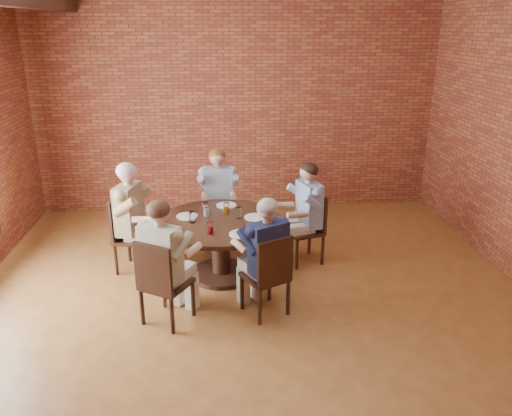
{
  "coord_description": "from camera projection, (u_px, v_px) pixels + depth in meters",
  "views": [
    {
      "loc": [
        -0.37,
        -4.64,
        2.97
      ],
      "look_at": [
        0.1,
        1.0,
        0.88
      ],
      "focal_mm": 35.0,
      "sensor_mm": 36.0,
      "label": 1
    }
  ],
  "objects": [
    {
      "name": "chair_c",
      "position": [
        128.0,
        231.0,
        6.29
      ],
      "size": [
        0.56,
        0.56,
        0.98
      ],
      "rotation": [
        0.0,
        0.0,
        1.32
      ],
      "color": "#321910",
      "rests_on": "floor"
    },
    {
      "name": "diner_d",
      "position": [
        165.0,
        262.0,
        5.1
      ],
      "size": [
        0.82,
        0.86,
        1.36
      ],
      "primitive_type": null,
      "rotation": [
        0.0,
        0.0,
        2.59
      ],
      "color": "#B6A48F",
      "rests_on": "floor"
    },
    {
      "name": "diner_b",
      "position": [
        218.0,
        197.0,
        7.06
      ],
      "size": [
        0.55,
        0.67,
        1.36
      ],
      "primitive_type": null,
      "rotation": [
        0.0,
        0.0,
        0.01
      ],
      "color": "#8892AE",
      "rests_on": "floor"
    },
    {
      "name": "floor",
      "position": [
        255.0,
        316.0,
        5.4
      ],
      "size": [
        7.0,
        7.0,
        0.0
      ],
      "primitive_type": "plane",
      "color": "olive",
      "rests_on": "ground"
    },
    {
      "name": "plate_a",
      "position": [
        255.0,
        217.0,
        6.09
      ],
      "size": [
        0.26,
        0.26,
        0.01
      ],
      "primitive_type": "cylinder",
      "color": "white",
      "rests_on": "dining_table"
    },
    {
      "name": "glass_e",
      "position": [
        192.0,
        217.0,
        5.92
      ],
      "size": [
        0.07,
        0.07,
        0.14
      ],
      "primitive_type": "cylinder",
      "color": "white",
      "rests_on": "dining_table"
    },
    {
      "name": "chair_d",
      "position": [
        161.0,
        280.0,
        5.09
      ],
      "size": [
        0.61,
        0.61,
        0.95
      ],
      "rotation": [
        0.0,
        0.0,
        2.59
      ],
      "color": "#321910",
      "rests_on": "floor"
    },
    {
      "name": "plate_b",
      "position": [
        226.0,
        205.0,
        6.49
      ],
      "size": [
        0.26,
        0.26,
        0.01
      ],
      "primitive_type": "cylinder",
      "color": "white",
      "rests_on": "dining_table"
    },
    {
      "name": "wall_back",
      "position": [
        237.0,
        108.0,
        8.08
      ],
      "size": [
        7.0,
        0.0,
        7.0
      ],
      "primitive_type": "plane",
      "rotation": [
        1.57,
        0.0,
        0.0
      ],
      "color": "brown",
      "rests_on": "ground"
    },
    {
      "name": "diner_e",
      "position": [
        265.0,
        257.0,
        5.26
      ],
      "size": [
        0.76,
        0.81,
        1.32
      ],
      "primitive_type": null,
      "rotation": [
        0.0,
        0.0,
        3.62
      ],
      "color": "#171D40",
      "rests_on": "floor"
    },
    {
      "name": "glass_f",
      "position": [
        210.0,
        228.0,
        5.6
      ],
      "size": [
        0.07,
        0.07,
        0.14
      ],
      "primitive_type": "cylinder",
      "color": "white",
      "rests_on": "dining_table"
    },
    {
      "name": "chair_e",
      "position": [
        269.0,
        273.0,
        5.25
      ],
      "size": [
        0.57,
        0.57,
        0.93
      ],
      "rotation": [
        0.0,
        0.0,
        3.62
      ],
      "color": "#321910",
      "rests_on": "floor"
    },
    {
      "name": "chair_b",
      "position": [
        219.0,
        206.0,
        7.2
      ],
      "size": [
        0.44,
        0.44,
        0.95
      ],
      "rotation": [
        0.0,
        0.0,
        0.01
      ],
      "color": "#321910",
      "rests_on": "floor"
    },
    {
      "name": "plate_d",
      "position": [
        241.0,
        234.0,
        5.6
      ],
      "size": [
        0.26,
        0.26,
        0.01
      ],
      "primitive_type": "cylinder",
      "color": "white",
      "rests_on": "dining_table"
    },
    {
      "name": "smartphone",
      "position": [
        245.0,
        232.0,
        5.65
      ],
      "size": [
        0.11,
        0.15,
        0.01
      ],
      "primitive_type": "cube",
      "rotation": [
        0.0,
        0.0,
        -0.37
      ],
      "color": "black",
      "rests_on": "dining_table"
    },
    {
      "name": "plate_c",
      "position": [
        187.0,
        216.0,
        6.12
      ],
      "size": [
        0.26,
        0.26,
        0.01
      ],
      "primitive_type": "cylinder",
      "color": "white",
      "rests_on": "dining_table"
    },
    {
      "name": "diner_a",
      "position": [
        305.0,
        214.0,
        6.44
      ],
      "size": [
        0.78,
        0.7,
        1.34
      ],
      "primitive_type": null,
      "rotation": [
        0.0,
        0.0,
        -1.28
      ],
      "color": "#3E59A1",
      "rests_on": "floor"
    },
    {
      "name": "glass_a",
      "position": [
        239.0,
        213.0,
        6.05
      ],
      "size": [
        0.07,
        0.07,
        0.14
      ],
      "primitive_type": "cylinder",
      "color": "white",
      "rests_on": "dining_table"
    },
    {
      "name": "glass_b",
      "position": [
        226.0,
        208.0,
        6.21
      ],
      "size": [
        0.07,
        0.07,
        0.14
      ],
      "primitive_type": "cylinder",
      "color": "white",
      "rests_on": "dining_table"
    },
    {
      "name": "glass_d",
      "position": [
        206.0,
        210.0,
        6.13
      ],
      "size": [
        0.07,
        0.07,
        0.14
      ],
      "primitive_type": "cylinder",
      "color": "white",
      "rests_on": "dining_table"
    },
    {
      "name": "dining_table",
      "position": [
        221.0,
        237.0,
        6.09
      ],
      "size": [
        1.55,
        1.55,
        0.75
      ],
      "color": "#321910",
      "rests_on": "floor"
    },
    {
      "name": "diner_c",
      "position": [
        134.0,
        218.0,
        6.21
      ],
      "size": [
        0.82,
        0.73,
        1.41
      ],
      "primitive_type": null,
      "rotation": [
        0.0,
        0.0,
        1.32
      ],
      "color": "brown",
      "rests_on": "floor"
    },
    {
      "name": "chair_a",
      "position": [
        310.0,
        224.0,
        6.52
      ],
      "size": [
        0.54,
        0.54,
        0.94
      ],
      "rotation": [
        0.0,
        0.0,
        -1.28
      ],
      "color": "#321910",
      "rests_on": "floor"
    },
    {
      "name": "glass_c",
      "position": [
        205.0,
        208.0,
        6.22
      ],
      "size": [
        0.07,
        0.07,
        0.14
      ],
      "primitive_type": "cylinder",
      "color": "white",
      "rests_on": "dining_table"
    }
  ]
}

